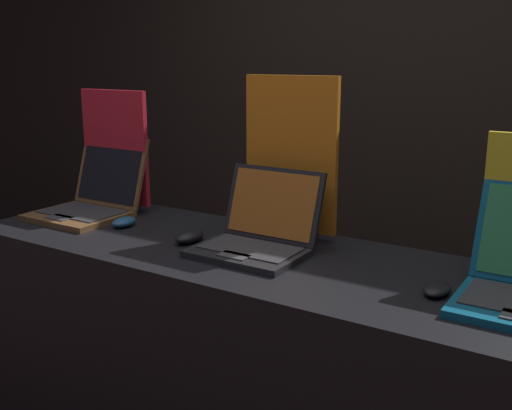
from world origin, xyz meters
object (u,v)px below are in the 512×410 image
(laptop_front, at_px, (91,198))
(laptop_middle, at_px, (258,233))
(mouse_front, at_px, (124,222))
(promo_stand_middle, at_px, (291,161))
(promo_stand_front, at_px, (116,152))
(mouse_back, at_px, (437,289))
(mouse_middle, at_px, (190,236))

(laptop_front, relative_size, laptop_middle, 1.10)
(laptop_front, relative_size, mouse_front, 3.70)
(promo_stand_middle, bearing_deg, laptop_front, -168.07)
(promo_stand_front, distance_m, promo_stand_middle, 0.77)
(promo_stand_front, distance_m, mouse_back, 1.37)
(laptop_middle, xyz_separation_m, mouse_middle, (-0.24, -0.04, -0.04))
(promo_stand_front, relative_size, promo_stand_middle, 0.88)
(laptop_middle, relative_size, mouse_middle, 2.76)
(laptop_middle, bearing_deg, promo_stand_front, 166.96)
(mouse_middle, bearing_deg, mouse_front, 176.37)
(promo_stand_front, distance_m, mouse_middle, 0.61)
(mouse_middle, relative_size, mouse_back, 1.11)
(promo_stand_front, relative_size, mouse_middle, 3.84)
(promo_stand_middle, relative_size, mouse_back, 4.89)
(laptop_middle, bearing_deg, mouse_back, -5.26)
(laptop_front, bearing_deg, promo_stand_front, 90.00)
(laptop_middle, xyz_separation_m, promo_stand_middle, (-0.00, 0.20, 0.20))
(laptop_middle, relative_size, mouse_back, 3.07)
(mouse_front, bearing_deg, laptop_front, 165.27)
(mouse_middle, height_order, mouse_back, mouse_middle)
(laptop_middle, bearing_deg, mouse_middle, -170.52)
(promo_stand_front, bearing_deg, mouse_middle, -22.17)
(mouse_back, bearing_deg, promo_stand_middle, 155.82)
(mouse_middle, relative_size, promo_stand_middle, 0.23)
(mouse_front, height_order, promo_stand_front, promo_stand_front)
(promo_stand_middle, bearing_deg, mouse_middle, -134.33)
(laptop_middle, distance_m, mouse_back, 0.57)
(promo_stand_front, bearing_deg, laptop_front, -90.00)
(laptop_middle, bearing_deg, mouse_front, -177.94)
(mouse_front, xyz_separation_m, laptop_middle, (0.54, 0.02, 0.04))
(laptop_front, bearing_deg, mouse_back, -3.91)
(mouse_front, distance_m, mouse_back, 1.11)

